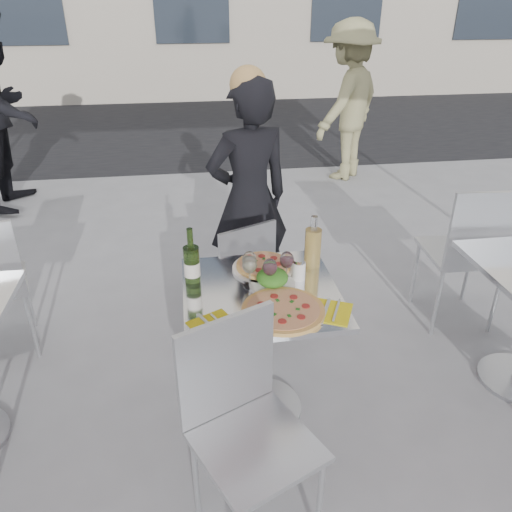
{
  "coord_description": "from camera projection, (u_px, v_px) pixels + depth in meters",
  "views": [
    {
      "loc": [
        -0.31,
        -1.96,
        1.98
      ],
      "look_at": [
        0.0,
        0.15,
        0.85
      ],
      "focal_mm": 35.0,
      "sensor_mm": 36.0,
      "label": 1
    }
  ],
  "objects": [
    {
      "name": "ground",
      "position": [
        260.0,
        408.0,
        2.68
      ],
      "size": [
        80.0,
        80.0,
        0.0
      ],
      "primitive_type": "plane",
      "color": "gray"
    },
    {
      "name": "street_asphalt",
      "position": [
        201.0,
        125.0,
        8.36
      ],
      "size": [
        24.0,
        5.0,
        0.0
      ],
      "primitive_type": "cube",
      "color": "black",
      "rests_on": "ground"
    },
    {
      "name": "main_table",
      "position": [
        260.0,
        327.0,
        2.43
      ],
      "size": [
        0.72,
        0.72,
        0.75
      ],
      "color": "#B7BABF",
      "rests_on": "ground"
    },
    {
      "name": "chair_far",
      "position": [
        239.0,
        272.0,
        3.01
      ],
      "size": [
        0.5,
        0.51,
        0.82
      ],
      "rotation": [
        0.0,
        0.0,
        3.57
      ],
      "color": "silver",
      "rests_on": "ground"
    },
    {
      "name": "chair_near",
      "position": [
        242.0,
        413.0,
        1.92
      ],
      "size": [
        0.56,
        0.57,
        0.92
      ],
      "rotation": [
        0.0,
        0.0,
        0.43
      ],
      "color": "silver",
      "rests_on": "ground"
    },
    {
      "name": "side_chair_rfar",
      "position": [
        471.0,
        247.0,
        3.08
      ],
      "size": [
        0.48,
        0.49,
        0.99
      ],
      "rotation": [
        0.0,
        0.0,
        3.08
      ],
      "color": "silver",
      "rests_on": "ground"
    },
    {
      "name": "woman_diner",
      "position": [
        249.0,
        200.0,
        3.25
      ],
      "size": [
        0.65,
        0.52,
        1.56
      ],
      "primitive_type": "imported",
      "rotation": [
        0.0,
        0.0,
        3.43
      ],
      "color": "black",
      "rests_on": "ground"
    },
    {
      "name": "pedestrian_a",
      "position": [
        2.0,
        111.0,
        4.85
      ],
      "size": [
        0.77,
        0.96,
        1.91
      ],
      "primitive_type": "imported",
      "rotation": [
        0.0,
        0.0,
        1.52
      ],
      "color": "black",
      "rests_on": "ground"
    },
    {
      "name": "pedestrian_b",
      "position": [
        348.0,
        102.0,
        5.64
      ],
      "size": [
        1.25,
        1.26,
        1.74
      ],
      "primitive_type": "imported",
      "rotation": [
        0.0,
        0.0,
        3.94
      ],
      "color": "#928C5E",
      "rests_on": "ground"
    },
    {
      "name": "pizza_near",
      "position": [
        283.0,
        310.0,
        2.16
      ],
      "size": [
        0.36,
        0.36,
        0.02
      ],
      "color": "tan",
      "rests_on": "main_table"
    },
    {
      "name": "pizza_far",
      "position": [
        264.0,
        266.0,
        2.49
      ],
      "size": [
        0.31,
        0.31,
        0.03
      ],
      "color": "white",
      "rests_on": "main_table"
    },
    {
      "name": "salad_plate",
      "position": [
        272.0,
        279.0,
        2.34
      ],
      "size": [
        0.22,
        0.22,
        0.09
      ],
      "color": "white",
      "rests_on": "main_table"
    },
    {
      "name": "wine_bottle",
      "position": [
        192.0,
        264.0,
        2.31
      ],
      "size": [
        0.07,
        0.08,
        0.29
      ],
      "color": "#385720",
      "rests_on": "main_table"
    },
    {
      "name": "carafe",
      "position": [
        313.0,
        249.0,
        2.44
      ],
      "size": [
        0.08,
        0.08,
        0.29
      ],
      "color": "#D4B35A",
      "rests_on": "main_table"
    },
    {
      "name": "sugar_shaker",
      "position": [
        299.0,
        269.0,
        2.39
      ],
      "size": [
        0.06,
        0.06,
        0.11
      ],
      "color": "white",
      "rests_on": "main_table"
    },
    {
      "name": "wineglass_white_a",
      "position": [
        250.0,
        266.0,
        2.3
      ],
      "size": [
        0.07,
        0.07,
        0.16
      ],
      "color": "white",
      "rests_on": "main_table"
    },
    {
      "name": "wineglass_white_b",
      "position": [
        249.0,
        261.0,
        2.35
      ],
      "size": [
        0.07,
        0.07,
        0.16
      ],
      "color": "white",
      "rests_on": "main_table"
    },
    {
      "name": "wineglass_red_a",
      "position": [
        270.0,
        268.0,
        2.28
      ],
      "size": [
        0.07,
        0.07,
        0.16
      ],
      "color": "white",
      "rests_on": "main_table"
    },
    {
      "name": "wineglass_red_b",
      "position": [
        287.0,
        261.0,
        2.35
      ],
      "size": [
        0.07,
        0.07,
        0.16
      ],
      "color": "white",
      "rests_on": "main_table"
    },
    {
      "name": "napkin_left",
      "position": [
        214.0,
        326.0,
        2.07
      ],
      "size": [
        0.24,
        0.24,
        0.01
      ],
      "rotation": [
        0.0,
        0.0,
        0.46
      ],
      "color": "yellow",
      "rests_on": "main_table"
    },
    {
      "name": "napkin_right",
      "position": [
        330.0,
        311.0,
        2.17
      ],
      "size": [
        0.24,
        0.24,
        0.01
      ],
      "rotation": [
        0.0,
        0.0,
        -0.45
      ],
      "color": "yellow",
      "rests_on": "main_table"
    }
  ]
}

